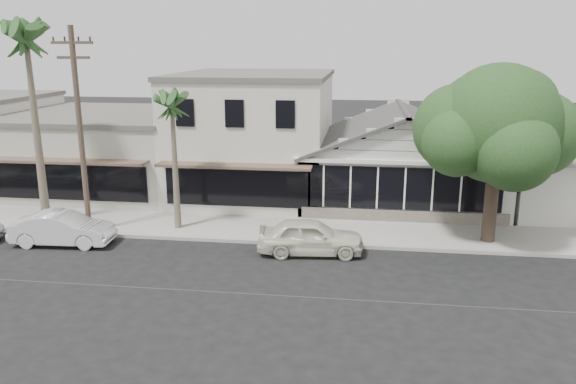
# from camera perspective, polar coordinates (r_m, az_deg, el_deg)

# --- Properties ---
(ground) EXTENTS (140.00, 140.00, 0.00)m
(ground) POSITION_cam_1_polar(r_m,az_deg,el_deg) (19.33, -1.95, -10.43)
(ground) COLOR black
(ground) RESTS_ON ground
(sidewalk_north) EXTENTS (90.00, 3.50, 0.15)m
(sidewalk_north) POSITION_cam_1_polar(r_m,az_deg,el_deg) (27.60, -16.20, -3.02)
(sidewalk_north) COLOR #9E9991
(sidewalk_north) RESTS_ON ground
(corner_shop) EXTENTS (10.40, 8.60, 5.10)m
(corner_shop) POSITION_cam_1_polar(r_m,az_deg,el_deg) (30.31, 11.35, 3.81)
(corner_shop) COLOR silver
(corner_shop) RESTS_ON ground
(side_cottage) EXTENTS (6.00, 6.00, 3.00)m
(side_cottage) POSITION_cam_1_polar(r_m,az_deg,el_deg) (31.25, 26.52, 0.76)
(side_cottage) COLOR silver
(side_cottage) RESTS_ON ground
(row_building_near) EXTENTS (8.00, 10.00, 6.50)m
(row_building_near) POSITION_cam_1_polar(r_m,az_deg,el_deg) (31.70, -3.35, 5.71)
(row_building_near) COLOR silver
(row_building_near) RESTS_ON ground
(row_building_midnear) EXTENTS (10.00, 10.00, 4.20)m
(row_building_midnear) POSITION_cam_1_polar(r_m,az_deg,el_deg) (34.73, -18.10, 3.87)
(row_building_midnear) COLOR beige
(row_building_midnear) RESTS_ON ground
(utility_pole) EXTENTS (1.80, 0.24, 9.00)m
(utility_pole) POSITION_cam_1_polar(r_m,az_deg,el_deg) (25.65, -20.38, 6.15)
(utility_pole) COLOR brown
(utility_pole) RESTS_ON ground
(car_0) EXTENTS (4.40, 2.09, 1.45)m
(car_0) POSITION_cam_1_polar(r_m,az_deg,el_deg) (22.71, 2.31, -4.53)
(car_0) COLOR silver
(car_0) RESTS_ON ground
(car_1) EXTENTS (4.32, 1.74, 1.40)m
(car_1) POSITION_cam_1_polar(r_m,az_deg,el_deg) (25.55, -21.93, -3.48)
(car_1) COLOR silver
(car_1) RESTS_ON ground
(shade_tree) EXTENTS (6.82, 6.16, 7.56)m
(shade_tree) POSITION_cam_1_polar(r_m,az_deg,el_deg) (24.51, 20.32, 6.24)
(shade_tree) COLOR #48372B
(shade_tree) RESTS_ON ground
(palm_east) EXTENTS (2.79, 2.79, 6.68)m
(palm_east) POSITION_cam_1_polar(r_m,az_deg,el_deg) (24.95, -11.72, 8.67)
(palm_east) COLOR #726651
(palm_east) RESTS_ON ground
(palm_mid) EXTENTS (3.07, 3.07, 9.78)m
(palm_mid) POSITION_cam_1_polar(r_m,az_deg,el_deg) (27.44, -25.08, 13.85)
(palm_mid) COLOR #726651
(palm_mid) RESTS_ON ground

